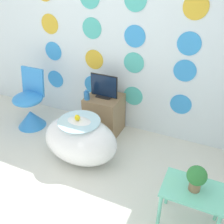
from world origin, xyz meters
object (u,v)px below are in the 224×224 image
(tv, at_px, (104,87))
(vase, at_px, (87,95))
(potted_plant_left, at_px, (197,177))
(bathtub, at_px, (80,140))
(chair, at_px, (30,109))

(tv, bearing_deg, vase, -138.56)
(tv, distance_m, potted_plant_left, 1.70)
(bathtub, bearing_deg, chair, 160.99)
(chair, distance_m, vase, 0.92)
(bathtub, distance_m, chair, 1.09)
(bathtub, bearing_deg, potted_plant_left, -15.82)
(chair, distance_m, potted_plant_left, 2.49)
(chair, distance_m, tv, 1.13)
(bathtub, relative_size, chair, 1.08)
(chair, bearing_deg, bathtub, -19.01)
(bathtub, bearing_deg, vase, 109.70)
(bathtub, height_order, vase, vase)
(chair, height_order, tv, tv)
(bathtub, height_order, potted_plant_left, potted_plant_left)
(tv, height_order, vase, tv)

